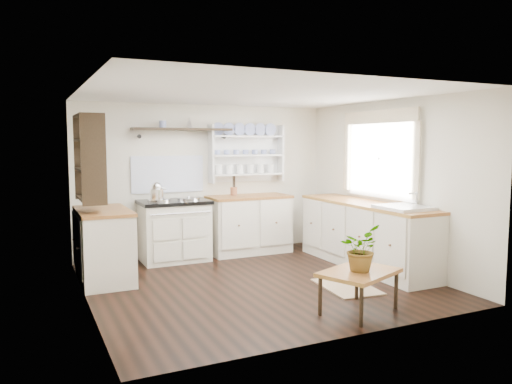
% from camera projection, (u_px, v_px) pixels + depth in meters
% --- Properties ---
extents(floor, '(4.00, 3.80, 0.01)m').
position_uv_depth(floor, '(258.00, 283.00, 6.16)').
color(floor, black).
rests_on(floor, ground).
extents(wall_back, '(4.00, 0.02, 2.30)m').
position_uv_depth(wall_back, '(206.00, 179.00, 7.76)').
color(wall_back, beige).
rests_on(wall_back, ground).
extents(wall_right, '(0.02, 3.80, 2.30)m').
position_uv_depth(wall_right, '(389.00, 184.00, 6.89)').
color(wall_right, beige).
rests_on(wall_right, ground).
extents(wall_left, '(0.02, 3.80, 2.30)m').
position_uv_depth(wall_left, '(85.00, 198.00, 5.20)').
color(wall_left, beige).
rests_on(wall_left, ground).
extents(ceiling, '(4.00, 3.80, 0.01)m').
position_uv_depth(ceiling, '(258.00, 94.00, 5.93)').
color(ceiling, white).
rests_on(ceiling, wall_back).
extents(window, '(0.08, 1.55, 1.22)m').
position_uv_depth(window, '(379.00, 154.00, 6.96)').
color(window, white).
rests_on(window, wall_right).
extents(aga_cooker, '(0.99, 0.69, 0.92)m').
position_uv_depth(aga_cooker, '(174.00, 230.00, 7.27)').
color(aga_cooker, silver).
rests_on(aga_cooker, floor).
extents(back_cabinets, '(1.27, 0.63, 0.90)m').
position_uv_depth(back_cabinets, '(249.00, 223.00, 7.81)').
color(back_cabinets, white).
rests_on(back_cabinets, floor).
extents(right_cabinets, '(0.62, 2.43, 0.90)m').
position_uv_depth(right_cabinets, '(366.00, 234.00, 6.92)').
color(right_cabinets, white).
rests_on(right_cabinets, floor).
extents(belfast_sink, '(0.55, 0.60, 0.45)m').
position_uv_depth(belfast_sink, '(404.00, 217.00, 6.21)').
color(belfast_sink, white).
rests_on(belfast_sink, right_cabinets).
extents(left_cabinets, '(0.62, 1.13, 0.90)m').
position_uv_depth(left_cabinets, '(104.00, 244.00, 6.20)').
color(left_cabinets, white).
rests_on(left_cabinets, floor).
extents(plate_rack, '(1.20, 0.22, 0.90)m').
position_uv_depth(plate_rack, '(245.00, 153.00, 7.96)').
color(plate_rack, white).
rests_on(plate_rack, wall_back).
extents(high_shelf, '(1.50, 0.29, 0.16)m').
position_uv_depth(high_shelf, '(183.00, 130.00, 7.40)').
color(high_shelf, black).
rests_on(high_shelf, wall_back).
extents(left_shelving, '(0.28, 0.80, 1.05)m').
position_uv_depth(left_shelving, '(89.00, 157.00, 6.04)').
color(left_shelving, black).
rests_on(left_shelving, wall_left).
extents(kettle, '(0.19, 0.19, 0.23)m').
position_uv_depth(kettle, '(157.00, 191.00, 6.98)').
color(kettle, silver).
rests_on(kettle, aga_cooker).
extents(utensil_crock, '(0.10, 0.10, 0.12)m').
position_uv_depth(utensil_crock, '(234.00, 191.00, 7.73)').
color(utensil_crock, '#9A5938').
rests_on(utensil_crock, back_cabinets).
extents(center_table, '(0.95, 0.83, 0.43)m').
position_uv_depth(center_table, '(359.00, 275.00, 5.06)').
color(center_table, brown).
rests_on(center_table, floor).
extents(potted_plant, '(0.55, 0.54, 0.46)m').
position_uv_depth(potted_plant, '(360.00, 248.00, 5.03)').
color(potted_plant, '#3F7233').
rests_on(potted_plant, center_table).
extents(floor_rug, '(0.63, 0.90, 0.02)m').
position_uv_depth(floor_rug, '(347.00, 287.00, 5.96)').
color(floor_rug, olive).
rests_on(floor_rug, floor).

